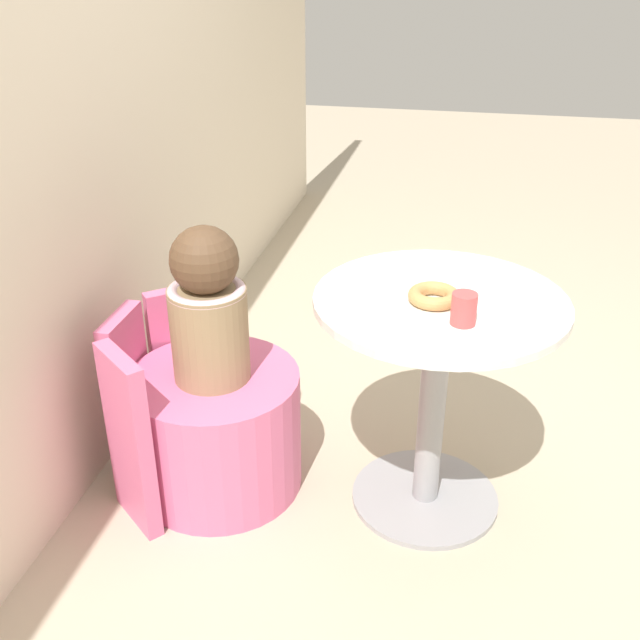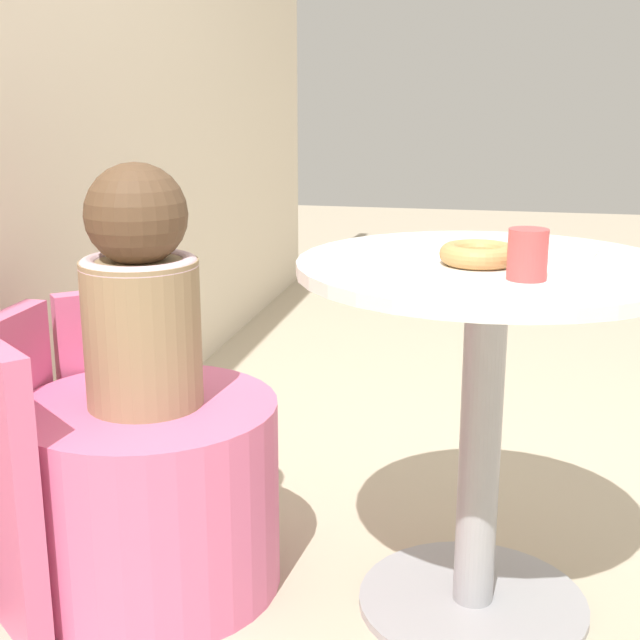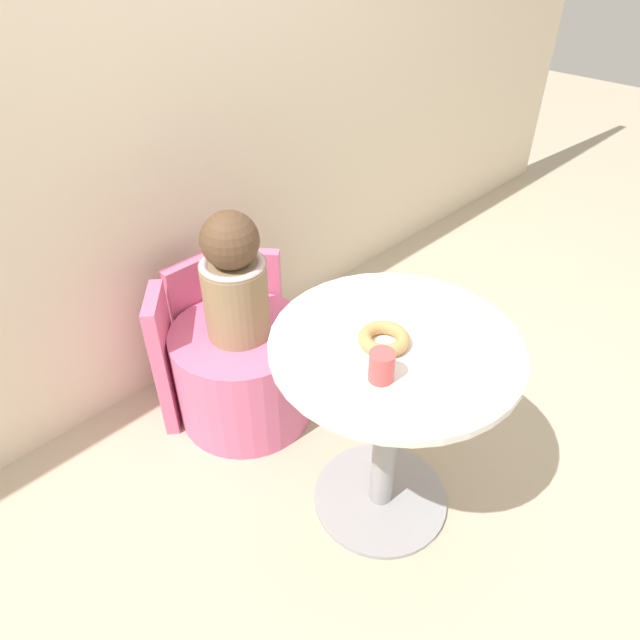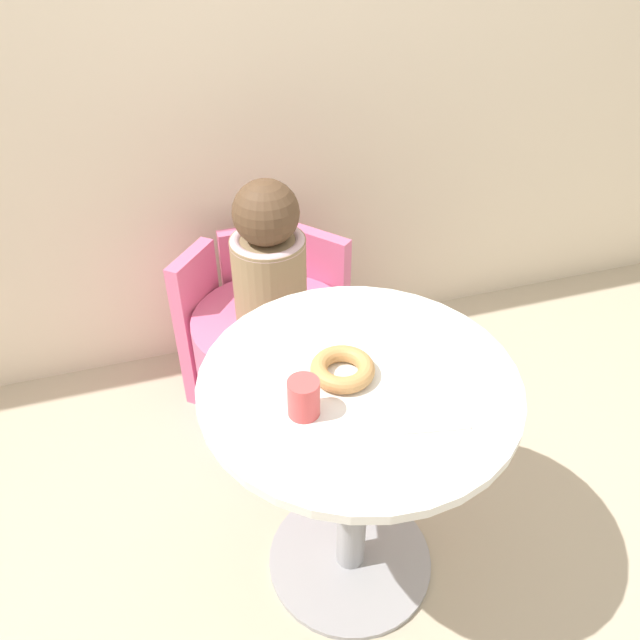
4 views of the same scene
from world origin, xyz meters
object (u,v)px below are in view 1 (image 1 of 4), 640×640
tub_chair (217,430)px  donut (434,296)px  child_figure (208,309)px  round_table (436,364)px  cup (464,309)px

tub_chair → donut: (0.01, -0.66, 0.54)m
tub_chair → child_figure: bearing=-104.0°
round_table → donut: bearing=148.8°
round_table → child_figure: (-0.05, 0.68, 0.14)m
round_table → tub_chair: bearing=93.9°
child_figure → round_table: bearing=-86.1°
cup → round_table: bearing=23.7°
donut → child_figure: bearing=91.2°
cup → child_figure: bearing=82.4°
round_table → donut: donut is taller
child_figure → donut: child_figure is taller
donut → cup: bearing=-143.5°
donut → round_table: bearing=-31.2°
tub_chair → child_figure: size_ratio=1.10×
child_figure → cup: 0.76m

